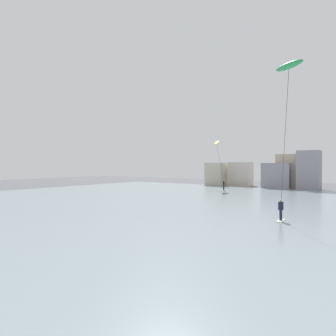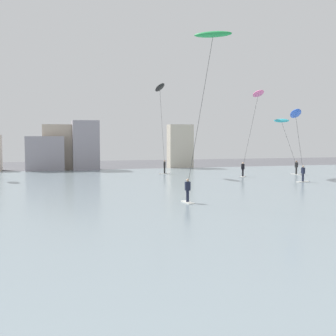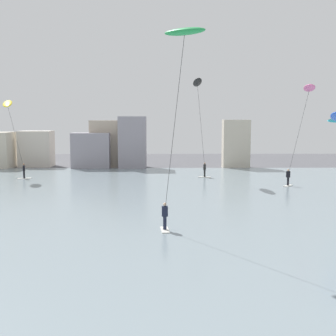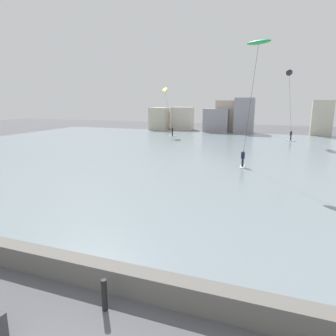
{
  "view_description": "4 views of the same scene",
  "coord_description": "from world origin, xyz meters",
  "px_view_note": "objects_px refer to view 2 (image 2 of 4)",
  "views": [
    {
      "loc": [
        7.61,
        2.93,
        4.32
      ],
      "look_at": [
        0.67,
        12.28,
        4.19
      ],
      "focal_mm": 31.01,
      "sensor_mm": 36.0,
      "label": 1
    },
    {
      "loc": [
        -7.57,
        -2.14,
        4.58
      ],
      "look_at": [
        -1.96,
        17.96,
        3.06
      ],
      "focal_mm": 45.85,
      "sensor_mm": 36.0,
      "label": 2
    },
    {
      "loc": [
        1.42,
        0.81,
        6.63
      ],
      "look_at": [
        1.52,
        10.75,
        5.47
      ],
      "focal_mm": 46.22,
      "sensor_mm": 36.0,
      "label": 3
    },
    {
      "loc": [
        5.12,
        -4.1,
        6.41
      ],
      "look_at": [
        -0.75,
        11.25,
        2.75
      ],
      "focal_mm": 32.92,
      "sensor_mm": 36.0,
      "label": 4
    }
  ],
  "objects_px": {
    "kitesurfer_blue": "(296,120)",
    "kitesurfer_cyan": "(283,125)",
    "kitesurfer_green": "(209,61)",
    "kitesurfer_pink": "(257,101)",
    "kitesurfer_black": "(160,97)"
  },
  "relations": [
    {
      "from": "kitesurfer_cyan",
      "to": "kitesurfer_pink",
      "type": "relative_size",
      "value": 0.69
    },
    {
      "from": "kitesurfer_blue",
      "to": "kitesurfer_pink",
      "type": "bearing_deg",
      "value": 87.51
    },
    {
      "from": "kitesurfer_green",
      "to": "kitesurfer_pink",
      "type": "distance_m",
      "value": 21.71
    },
    {
      "from": "kitesurfer_blue",
      "to": "kitesurfer_cyan",
      "type": "xyz_separation_m",
      "value": [
        3.58,
        8.42,
        -0.17
      ]
    },
    {
      "from": "kitesurfer_blue",
      "to": "kitesurfer_black",
      "type": "xyz_separation_m",
      "value": [
        -9.44,
        13.52,
        3.07
      ]
    },
    {
      "from": "kitesurfer_green",
      "to": "kitesurfer_cyan",
      "type": "bearing_deg",
      "value": 48.14
    },
    {
      "from": "kitesurfer_green",
      "to": "kitesurfer_pink",
      "type": "xyz_separation_m",
      "value": [
        12.52,
        17.71,
        -0.8
      ]
    },
    {
      "from": "kitesurfer_blue",
      "to": "kitesurfer_black",
      "type": "bearing_deg",
      "value": 124.93
    },
    {
      "from": "kitesurfer_blue",
      "to": "kitesurfer_green",
      "type": "relative_size",
      "value": 0.64
    },
    {
      "from": "kitesurfer_cyan",
      "to": "kitesurfer_pink",
      "type": "bearing_deg",
      "value": 177.22
    },
    {
      "from": "kitesurfer_cyan",
      "to": "kitesurfer_green",
      "type": "bearing_deg",
      "value": -131.86
    },
    {
      "from": "kitesurfer_blue",
      "to": "kitesurfer_pink",
      "type": "distance_m",
      "value": 8.94
    },
    {
      "from": "kitesurfer_black",
      "to": "kitesurfer_green",
      "type": "relative_size",
      "value": 0.97
    },
    {
      "from": "kitesurfer_black",
      "to": "kitesurfer_green",
      "type": "distance_m",
      "value": 22.81
    },
    {
      "from": "kitesurfer_black",
      "to": "kitesurfer_pink",
      "type": "height_order",
      "value": "kitesurfer_black"
    }
  ]
}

